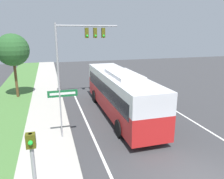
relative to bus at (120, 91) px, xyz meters
The scene contains 5 objects.
bus is the anchor object (origin of this frame).
signal_gantry 6.58m from the bus, 112.83° to the left, with size 5.67×0.41×6.86m.
pedestrian_signal 10.19m from the bus, 123.21° to the right, with size 0.28×0.34×3.19m.
street_sign 5.18m from the bus, 147.40° to the right, with size 1.65×0.08×2.99m.
roadside_tree 10.79m from the bus, 139.27° to the left, with size 2.91×2.91×5.86m.
Camera 1 is at (-5.85, -6.28, 6.08)m, focal length 35.00 mm.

